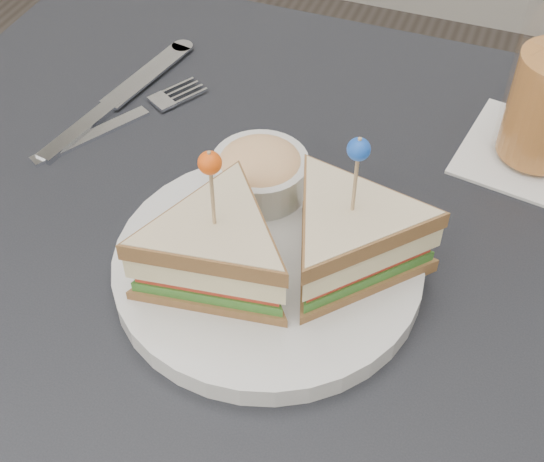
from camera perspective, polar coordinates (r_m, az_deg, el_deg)
The scene contains 4 objects.
table at distance 0.66m, azimuth -1.14°, elevation -8.00°, with size 0.80×0.80×0.75m.
plate_meal at distance 0.57m, azimuth 0.39°, elevation -0.77°, with size 0.31×0.31×0.14m.
cutlery_fork at distance 0.76m, azimuth -10.67°, elevation 8.42°, with size 0.11×0.17×0.01m.
cutlery_knife at distance 0.78m, azimuth -11.73°, elevation 9.56°, with size 0.06×0.23×0.01m.
Camera 1 is at (0.15, -0.36, 1.21)m, focal length 50.00 mm.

